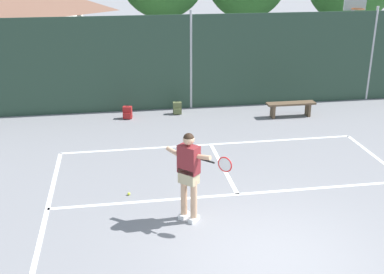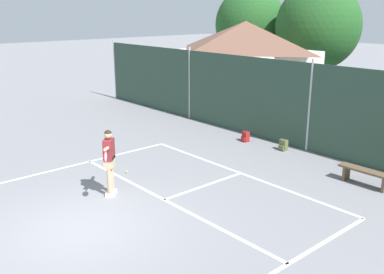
% 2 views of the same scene
% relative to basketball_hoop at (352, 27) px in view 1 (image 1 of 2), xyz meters
% --- Properties ---
extents(ground_plane, '(120.00, 120.00, 0.00)m').
position_rel_basketball_hoop_xyz_m(ground_plane, '(-6.66, -11.00, -2.31)').
color(ground_plane, gray).
extents(court_markings, '(8.30, 11.10, 0.01)m').
position_rel_basketball_hoop_xyz_m(court_markings, '(-6.66, -10.35, -2.31)').
color(court_markings, white).
rests_on(court_markings, ground).
extents(chainlink_fence, '(26.09, 0.09, 3.31)m').
position_rel_basketball_hoop_xyz_m(chainlink_fence, '(-6.66, -2.00, -0.73)').
color(chainlink_fence, '#284233').
rests_on(chainlink_fence, ground).
extents(basketball_hoop, '(0.90, 0.67, 3.55)m').
position_rel_basketball_hoop_xyz_m(basketball_hoop, '(0.00, 0.00, 0.00)').
color(basketball_hoop, '#9E9EA3').
rests_on(basketball_hoop, ground).
extents(clubhouse_building, '(6.51, 5.76, 4.37)m').
position_rel_basketball_hoop_xyz_m(clubhouse_building, '(-13.46, 2.04, -0.05)').
color(clubhouse_building, silver).
rests_on(clubhouse_building, ground).
extents(tennis_player, '(1.13, 0.97, 1.85)m').
position_rel_basketball_hoop_xyz_m(tennis_player, '(-7.89, -9.42, -1.20)').
color(tennis_player, silver).
rests_on(tennis_player, ground).
extents(tennis_ball, '(0.07, 0.07, 0.07)m').
position_rel_basketball_hoop_xyz_m(tennis_ball, '(-9.05, -8.17, -2.28)').
color(tennis_ball, '#CCE033').
rests_on(tennis_ball, ground).
extents(backpack_red, '(0.31, 0.29, 0.46)m').
position_rel_basketball_hoop_xyz_m(backpack_red, '(-8.87, -2.84, -2.12)').
color(backpack_red, maroon).
rests_on(backpack_red, ground).
extents(backpack_olive, '(0.30, 0.26, 0.46)m').
position_rel_basketball_hoop_xyz_m(backpack_olive, '(-7.22, -2.63, -2.12)').
color(backpack_olive, '#566038').
rests_on(backpack_olive, ground).
extents(courtside_bench, '(1.60, 0.36, 0.48)m').
position_rel_basketball_hoop_xyz_m(courtside_bench, '(-3.62, -3.50, -1.95)').
color(courtside_bench, brown).
rests_on(courtside_bench, ground).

